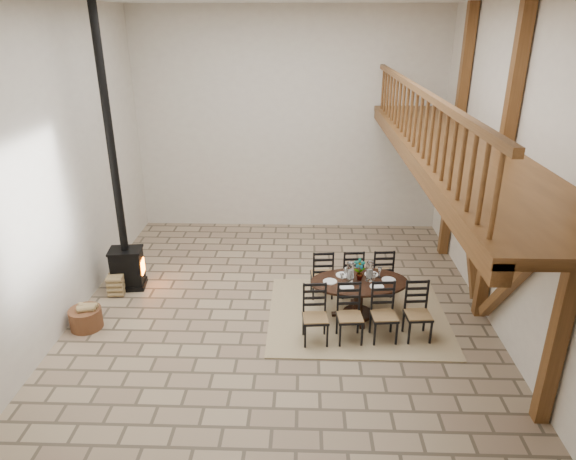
{
  "coord_description": "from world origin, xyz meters",
  "views": [
    {
      "loc": [
        0.36,
        -7.7,
        4.71
      ],
      "look_at": [
        0.1,
        0.4,
        1.35
      ],
      "focal_mm": 32.0,
      "sensor_mm": 36.0,
      "label": 1
    }
  ],
  "objects_px": {
    "log_basket": "(86,317)",
    "log_stack": "(116,285)",
    "wood_stove": "(123,231)",
    "dining_table": "(359,300)"
  },
  "relations": [
    {
      "from": "dining_table",
      "to": "wood_stove",
      "type": "relative_size",
      "value": 0.41
    },
    {
      "from": "log_basket",
      "to": "wood_stove",
      "type": "bearing_deg",
      "value": 79.27
    },
    {
      "from": "log_basket",
      "to": "log_stack",
      "type": "height_order",
      "value": "log_basket"
    },
    {
      "from": "dining_table",
      "to": "log_basket",
      "type": "distance_m",
      "value": 4.51
    },
    {
      "from": "wood_stove",
      "to": "log_basket",
      "type": "relative_size",
      "value": 9.61
    },
    {
      "from": "dining_table",
      "to": "log_stack",
      "type": "bearing_deg",
      "value": 166.23
    },
    {
      "from": "wood_stove",
      "to": "log_basket",
      "type": "xyz_separation_m",
      "value": [
        -0.26,
        -1.39,
        -0.96
      ]
    },
    {
      "from": "log_basket",
      "to": "dining_table",
      "type": "bearing_deg",
      "value": 5.42
    },
    {
      "from": "log_basket",
      "to": "log_stack",
      "type": "relative_size",
      "value": 1.33
    },
    {
      "from": "dining_table",
      "to": "log_basket",
      "type": "height_order",
      "value": "dining_table"
    }
  ]
}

